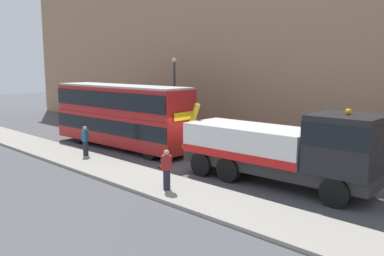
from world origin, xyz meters
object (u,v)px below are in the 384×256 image
(recovery_tow_truck, at_px, (284,147))
(double_decker_bus, at_px, (121,114))
(traffic_cone_near_bus, at_px, (163,162))
(street_lamp, at_px, (175,91))
(pedestrian_bystander, at_px, (167,170))
(pedestrian_onlooker, at_px, (85,141))

(recovery_tow_truck, bearing_deg, double_decker_bus, 177.44)
(traffic_cone_near_bus, bearing_deg, street_lamp, 132.67)
(pedestrian_bystander, bearing_deg, recovery_tow_truck, -68.06)
(double_decker_bus, height_order, pedestrian_onlooker, double_decker_bus)
(traffic_cone_near_bus, distance_m, street_lamp, 9.37)
(street_lamp, bearing_deg, recovery_tow_truck, -21.79)
(recovery_tow_truck, distance_m, traffic_cone_near_bus, 6.55)
(recovery_tow_truck, relative_size, traffic_cone_near_bus, 14.16)
(recovery_tow_truck, xyz_separation_m, pedestrian_bystander, (-2.95, -4.27, -0.77))
(double_decker_bus, bearing_deg, pedestrian_onlooker, -76.66)
(pedestrian_onlooker, distance_m, pedestrian_bystander, 8.21)
(pedestrian_bystander, distance_m, street_lamp, 13.21)
(traffic_cone_near_bus, bearing_deg, recovery_tow_truck, 14.75)
(pedestrian_onlooker, xyz_separation_m, street_lamp, (-1.07, 8.08, 2.49))
(recovery_tow_truck, height_order, traffic_cone_near_bus, recovery_tow_truck)
(double_decker_bus, relative_size, traffic_cone_near_bus, 15.46)
(pedestrian_bystander, xyz_separation_m, street_lamp, (-9.22, 9.13, 2.49))
(pedestrian_onlooker, bearing_deg, street_lamp, 66.77)
(traffic_cone_near_bus, bearing_deg, pedestrian_bystander, -39.24)
(pedestrian_bystander, bearing_deg, traffic_cone_near_bus, 17.41)
(pedestrian_bystander, height_order, street_lamp, street_lamp)
(pedestrian_bystander, relative_size, street_lamp, 0.29)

